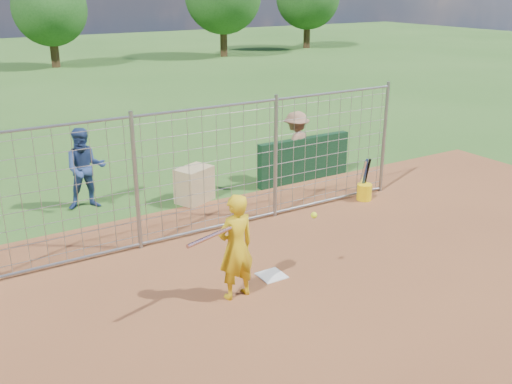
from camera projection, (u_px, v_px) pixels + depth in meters
ground at (265, 271)px, 9.82m from camera, size 100.00×100.00×0.00m
infield_dirt at (388, 364)px, 7.41m from camera, size 18.00×18.00×0.00m
home_plate at (272, 276)px, 9.65m from camera, size 0.43×0.43×0.02m
dugout_wall at (304, 159)px, 14.17m from camera, size 2.60×0.20×1.10m
batter at (236, 247)px, 8.74m from camera, size 0.66×0.46×1.72m
bystander_a at (85, 169)px, 12.31m from camera, size 0.99×0.84×1.80m
bystander_c at (296, 146)px, 14.12m from camera, size 1.28×1.00×1.74m
equipment_bin at (194, 185)px, 12.84m from camera, size 0.95×0.82×0.80m
equipment_in_play at (237, 231)px, 8.39m from camera, size 2.33×0.32×0.15m
bucket_with_bats at (364, 190)px, 12.98m from camera, size 0.34×0.36×0.98m
backstop_fence at (210, 171)px, 10.99m from camera, size 9.08×0.08×2.60m
tree_line at (50, 1)px, 32.63m from camera, size 44.66×6.72×6.48m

